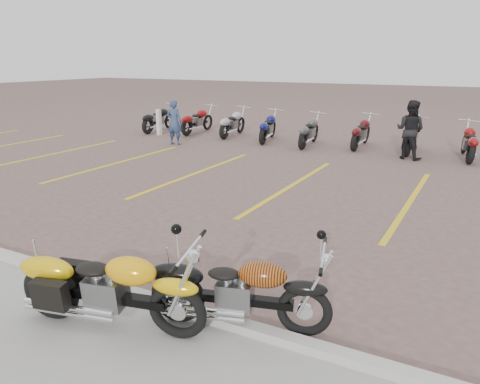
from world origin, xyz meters
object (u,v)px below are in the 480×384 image
object	(u,v)px
yellow_cruiser	(108,290)
person_a	(174,122)
bollard	(159,122)
person_b	(410,130)
flame_cruiser	(235,294)

from	to	relation	value
yellow_cruiser	person_a	world-z (taller)	person_a
bollard	yellow_cruiser	bearing A→B (deg)	-54.42
yellow_cruiser	person_b	xyz separation A→B (m)	(1.37, 11.17, 0.42)
flame_cruiser	person_a	bearing A→B (deg)	113.93
person_a	bollard	size ratio (longest dim) A/B	1.56
flame_cruiser	person_a	distance (m)	11.84
yellow_cruiser	flame_cruiser	size ratio (longest dim) A/B	1.10
person_a	flame_cruiser	bearing A→B (deg)	123.25
yellow_cruiser	bollard	bearing A→B (deg)	113.25
flame_cruiser	yellow_cruiser	bearing A→B (deg)	-167.60
person_a	bollard	bearing A→B (deg)	-44.49
person_a	person_b	bearing A→B (deg)	-175.95
yellow_cruiser	bollard	size ratio (longest dim) A/B	2.22
flame_cruiser	person_b	xyz separation A→B (m)	(0.12, 10.51, 0.45)
yellow_cruiser	bollard	xyz separation A→B (m)	(-8.06, 11.26, 0.04)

